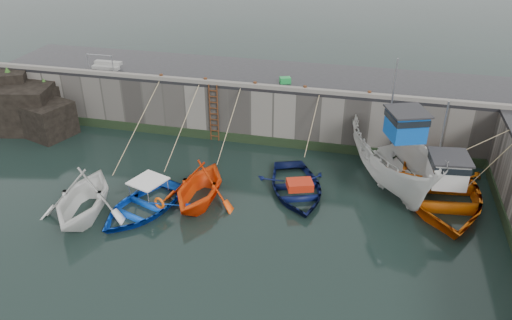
% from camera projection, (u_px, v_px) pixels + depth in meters
% --- Properties ---
extents(ground, '(120.00, 120.00, 0.00)m').
position_uv_depth(ground, '(186.00, 259.00, 18.61)').
color(ground, black).
rests_on(ground, ground).
extents(quay_back, '(30.00, 5.00, 3.00)m').
position_uv_depth(quay_back, '(261.00, 101.00, 28.58)').
color(quay_back, slate).
rests_on(quay_back, ground).
extents(road_back, '(30.00, 5.00, 0.16)m').
position_uv_depth(road_back, '(261.00, 74.00, 27.83)').
color(road_back, black).
rests_on(road_back, quay_back).
extents(kerb_back, '(30.00, 0.30, 0.20)m').
position_uv_depth(kerb_back, '(251.00, 85.00, 25.73)').
color(kerb_back, slate).
rests_on(kerb_back, road_back).
extents(algae_back, '(30.00, 0.08, 0.50)m').
position_uv_depth(algae_back, '(250.00, 139.00, 27.01)').
color(algae_back, black).
rests_on(algae_back, ground).
extents(rock_outcrop, '(5.85, 4.24, 3.41)m').
position_uv_depth(rock_outcrop, '(27.00, 107.00, 28.44)').
color(rock_outcrop, black).
rests_on(rock_outcrop, ground).
extents(ladder, '(0.51, 0.08, 3.20)m').
position_uv_depth(ladder, '(214.00, 113.00, 26.73)').
color(ladder, '#3F1E0F').
rests_on(ladder, ground).
extents(boat_near_white, '(4.66, 5.17, 2.40)m').
position_uv_depth(boat_near_white, '(86.00, 214.00, 21.19)').
color(boat_near_white, white).
rests_on(boat_near_white, ground).
extents(boat_near_white_rope, '(0.04, 6.28, 3.10)m').
position_uv_depth(boat_near_white_rope, '(140.00, 157.00, 25.77)').
color(boat_near_white_rope, tan).
rests_on(boat_near_white_rope, ground).
extents(boat_near_blue, '(4.53, 5.30, 0.93)m').
position_uv_depth(boat_near_blue, '(143.00, 210.00, 21.49)').
color(boat_near_blue, blue).
rests_on(boat_near_blue, ground).
extents(boat_near_blue_rope, '(0.04, 5.50, 3.10)m').
position_uv_depth(boat_near_blue_rope, '(183.00, 158.00, 25.70)').
color(boat_near_blue_rope, tan).
rests_on(boat_near_blue_rope, ground).
extents(boat_near_blacktrim, '(3.73, 4.29, 2.21)m').
position_uv_depth(boat_near_blacktrim, '(200.00, 201.00, 22.08)').
color(boat_near_blacktrim, '#FF4C0D').
rests_on(boat_near_blacktrim, ground).
extents(boat_near_blacktrim_rope, '(0.04, 4.46, 3.10)m').
position_uv_depth(boat_near_blacktrim_rope, '(228.00, 157.00, 25.77)').
color(boat_near_blacktrim_rope, tan).
rests_on(boat_near_blacktrim_rope, ground).
extents(boat_near_navy, '(4.77, 5.60, 0.98)m').
position_uv_depth(boat_near_navy, '(296.00, 192.00, 22.78)').
color(boat_near_navy, '#09113C').
rests_on(boat_near_navy, ground).
extents(boat_near_navy_rope, '(0.04, 3.19, 3.10)m').
position_uv_depth(boat_near_navy_rope, '(307.00, 157.00, 25.71)').
color(boat_near_navy_rope, tan).
rests_on(boat_near_navy_rope, ground).
extents(boat_far_white, '(5.39, 8.22, 5.97)m').
position_uv_depth(boat_far_white, '(395.00, 159.00, 22.94)').
color(boat_far_white, silver).
rests_on(boat_far_white, ground).
extents(boat_far_orange, '(5.90, 7.72, 4.49)m').
position_uv_depth(boat_far_orange, '(440.00, 189.00, 22.10)').
color(boat_far_orange, '#D65A0B').
rests_on(boat_far_orange, ground).
extents(fish_crate, '(0.66, 0.56, 0.31)m').
position_uv_depth(fish_crate, '(285.00, 80.00, 26.26)').
color(fish_crate, green).
rests_on(fish_crate, road_back).
extents(railing, '(1.60, 1.05, 1.00)m').
position_uv_depth(railing, '(107.00, 65.00, 28.41)').
color(railing, '#A5A8AD').
rests_on(railing, road_back).
extents(bollard_a, '(0.18, 0.18, 0.28)m').
position_uv_depth(bollard_a, '(161.00, 77.00, 26.82)').
color(bollard_a, '#3F1E0F').
rests_on(bollard_a, road_back).
extents(bollard_b, '(0.18, 0.18, 0.28)m').
position_uv_depth(bollard_b, '(205.00, 80.00, 26.31)').
color(bollard_b, '#3F1E0F').
rests_on(bollard_b, road_back).
extents(bollard_c, '(0.18, 0.18, 0.28)m').
position_uv_depth(bollard_c, '(255.00, 84.00, 25.76)').
color(bollard_c, '#3F1E0F').
rests_on(bollard_c, road_back).
extents(bollard_d, '(0.18, 0.18, 0.28)m').
position_uv_depth(bollard_d, '(305.00, 88.00, 25.23)').
color(bollard_d, '#3F1E0F').
rests_on(bollard_d, road_back).
extents(bollard_e, '(0.18, 0.18, 0.28)m').
position_uv_depth(bollard_e, '(369.00, 94.00, 24.57)').
color(bollard_e, '#3F1E0F').
rests_on(bollard_e, road_back).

